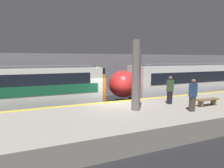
{
  "coord_description": "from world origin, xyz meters",
  "views": [
    {
      "loc": [
        -4.25,
        -10.79,
        3.86
      ],
      "look_at": [
        0.27,
        0.98,
        2.04
      ],
      "focal_mm": 28.0,
      "sensor_mm": 36.0,
      "label": 1
    }
  ],
  "objects_px": {
    "train_modern": "(203,80)",
    "person_walking": "(170,89)",
    "support_pillar_near": "(136,76)",
    "platform_bench": "(207,100)",
    "person_waiting": "(193,94)"
  },
  "relations": [
    {
      "from": "person_waiting",
      "to": "platform_bench",
      "type": "height_order",
      "value": "person_waiting"
    },
    {
      "from": "train_modern",
      "to": "platform_bench",
      "type": "relative_size",
      "value": 13.21
    },
    {
      "from": "train_modern",
      "to": "person_walking",
      "type": "xyz_separation_m",
      "value": [
        -7.78,
        -4.39,
        0.21
      ]
    },
    {
      "from": "support_pillar_near",
      "to": "platform_bench",
      "type": "bearing_deg",
      "value": -10.26
    },
    {
      "from": "person_walking",
      "to": "platform_bench",
      "type": "xyz_separation_m",
      "value": [
        1.85,
        -1.21,
        -0.61
      ]
    },
    {
      "from": "person_waiting",
      "to": "person_walking",
      "type": "relative_size",
      "value": 1.0
    },
    {
      "from": "train_modern",
      "to": "person_walking",
      "type": "height_order",
      "value": "train_modern"
    },
    {
      "from": "train_modern",
      "to": "platform_bench",
      "type": "distance_m",
      "value": 8.17
    },
    {
      "from": "person_waiting",
      "to": "person_walking",
      "type": "xyz_separation_m",
      "value": [
        -0.1,
        1.73,
        -0.0
      ]
    },
    {
      "from": "support_pillar_near",
      "to": "train_modern",
      "type": "xyz_separation_m",
      "value": [
        10.44,
        4.78,
        -1.2
      ]
    },
    {
      "from": "support_pillar_near",
      "to": "train_modern",
      "type": "distance_m",
      "value": 11.54
    },
    {
      "from": "support_pillar_near",
      "to": "person_waiting",
      "type": "relative_size",
      "value": 2.17
    },
    {
      "from": "train_modern",
      "to": "person_walking",
      "type": "relative_size",
      "value": 11.12
    },
    {
      "from": "train_modern",
      "to": "platform_bench",
      "type": "xyz_separation_m",
      "value": [
        -5.93,
        -5.6,
        -0.4
      ]
    },
    {
      "from": "support_pillar_near",
      "to": "train_modern",
      "type": "relative_size",
      "value": 0.2
    }
  ]
}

